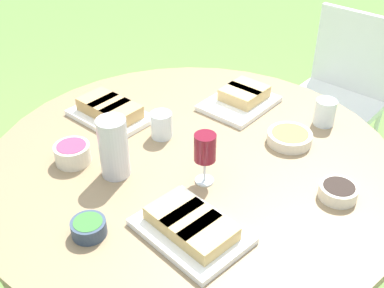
{
  "coord_description": "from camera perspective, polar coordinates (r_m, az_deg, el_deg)",
  "views": [
    {
      "loc": [
        -1.22,
        -0.47,
        1.71
      ],
      "look_at": [
        0.0,
        0.0,
        0.79
      ],
      "focal_mm": 45.0,
      "sensor_mm": 36.0,
      "label": 1
    }
  ],
  "objects": [
    {
      "name": "dining_table",
      "position": [
        1.69,
        0.0,
        -4.36
      ],
      "size": [
        1.4,
        1.4,
        0.73
      ],
      "color": "#4C4C51",
      "rests_on": "ground_plane"
    },
    {
      "name": "chair_far_back",
      "position": [
        2.62,
        17.2,
        6.46
      ],
      "size": [
        0.54,
        0.56,
        0.89
      ],
      "color": "white",
      "rests_on": "ground_plane"
    },
    {
      "name": "water_pitcher",
      "position": [
        1.52,
        -9.27,
        -0.41
      ],
      "size": [
        0.1,
        0.09,
        0.2
      ],
      "color": "silver",
      "rests_on": "dining_table"
    },
    {
      "name": "wine_glass",
      "position": [
        1.46,
        1.55,
        -0.65
      ],
      "size": [
        0.07,
        0.07,
        0.18
      ],
      "color": "silver",
      "rests_on": "dining_table"
    },
    {
      "name": "platter_bread_main",
      "position": [
        1.34,
        -0.13,
        -9.76
      ],
      "size": [
        0.33,
        0.37,
        0.06
      ],
      "color": "white",
      "rests_on": "dining_table"
    },
    {
      "name": "platter_charcuterie",
      "position": [
        1.93,
        5.92,
        5.44
      ],
      "size": [
        0.34,
        0.31,
        0.07
      ],
      "color": "white",
      "rests_on": "dining_table"
    },
    {
      "name": "platter_sandwich_side",
      "position": [
        1.85,
        -9.7,
        3.89
      ],
      "size": [
        0.29,
        0.35,
        0.07
      ],
      "color": "white",
      "rests_on": "dining_table"
    },
    {
      "name": "bowl_fries",
      "position": [
        1.73,
        11.49,
        0.81
      ],
      "size": [
        0.16,
        0.16,
        0.04
      ],
      "color": "beige",
      "rests_on": "dining_table"
    },
    {
      "name": "bowl_salad",
      "position": [
        1.38,
        -12.15,
        -9.6
      ],
      "size": [
        0.1,
        0.1,
        0.05
      ],
      "color": "#334256",
      "rests_on": "dining_table"
    },
    {
      "name": "bowl_olives",
      "position": [
        1.53,
        16.94,
        -5.34
      ],
      "size": [
        0.12,
        0.12,
        0.04
      ],
      "color": "beige",
      "rests_on": "dining_table"
    },
    {
      "name": "bowl_dip_red",
      "position": [
        1.64,
        -13.99,
        -0.99
      ],
      "size": [
        0.12,
        0.12,
        0.07
      ],
      "color": "beige",
      "rests_on": "dining_table"
    },
    {
      "name": "cup_water_near",
      "position": [
        1.72,
        -3.65,
        2.26
      ],
      "size": [
        0.08,
        0.08,
        0.1
      ],
      "color": "silver",
      "rests_on": "dining_table"
    },
    {
      "name": "cup_water_far",
      "position": [
        1.85,
        15.49,
        3.65
      ],
      "size": [
        0.08,
        0.08,
        0.1
      ],
      "color": "silver",
      "rests_on": "dining_table"
    }
  ]
}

